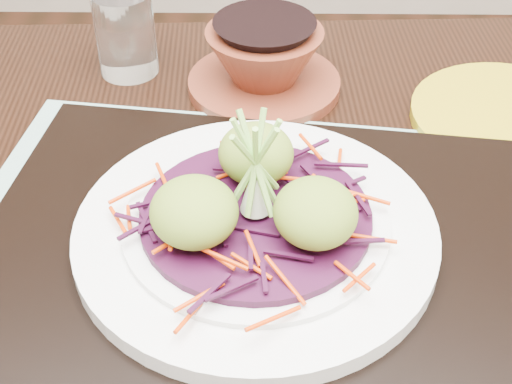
{
  "coord_description": "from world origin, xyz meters",
  "views": [
    {
      "loc": [
        0.02,
        -0.31,
        1.14
      ],
      "look_at": [
        0.02,
        0.1,
        0.79
      ],
      "focal_mm": 50.0,
      "sensor_mm": 36.0,
      "label": 1
    }
  ],
  "objects_px": {
    "white_plate": "(256,230)",
    "yellow_plate": "(511,118)",
    "dining_table": "(238,327)",
    "water_glass": "(125,33)",
    "serving_tray": "(256,247)",
    "terracotta_bowl_set": "(264,64)"
  },
  "relations": [
    {
      "from": "water_glass",
      "to": "yellow_plate",
      "type": "bearing_deg",
      "value": -13.74
    },
    {
      "from": "dining_table",
      "to": "yellow_plate",
      "type": "relative_size",
      "value": 6.17
    },
    {
      "from": "serving_tray",
      "to": "yellow_plate",
      "type": "xyz_separation_m",
      "value": [
        0.25,
        0.19,
        -0.01
      ]
    },
    {
      "from": "dining_table",
      "to": "white_plate",
      "type": "bearing_deg",
      "value": -35.98
    },
    {
      "from": "dining_table",
      "to": "water_glass",
      "type": "bearing_deg",
      "value": 111.92
    },
    {
      "from": "terracotta_bowl_set",
      "to": "yellow_plate",
      "type": "xyz_separation_m",
      "value": [
        0.24,
        -0.06,
        -0.02
      ]
    },
    {
      "from": "serving_tray",
      "to": "white_plate",
      "type": "xyz_separation_m",
      "value": [
        0.0,
        -0.0,
        0.02
      ]
    },
    {
      "from": "dining_table",
      "to": "serving_tray",
      "type": "bearing_deg",
      "value": -35.98
    },
    {
      "from": "water_glass",
      "to": "white_plate",
      "type": "bearing_deg",
      "value": -63.72
    },
    {
      "from": "water_glass",
      "to": "yellow_plate",
      "type": "distance_m",
      "value": 0.4
    },
    {
      "from": "white_plate",
      "to": "yellow_plate",
      "type": "distance_m",
      "value": 0.31
    },
    {
      "from": "water_glass",
      "to": "serving_tray",
      "type": "bearing_deg",
      "value": -63.72
    },
    {
      "from": "serving_tray",
      "to": "white_plate",
      "type": "bearing_deg",
      "value": -75.33
    },
    {
      "from": "dining_table",
      "to": "water_glass",
      "type": "distance_m",
      "value": 0.33
    },
    {
      "from": "white_plate",
      "to": "serving_tray",
      "type": "bearing_deg",
      "value": 97.13
    },
    {
      "from": "white_plate",
      "to": "yellow_plate",
      "type": "height_order",
      "value": "white_plate"
    },
    {
      "from": "dining_table",
      "to": "terracotta_bowl_set",
      "type": "height_order",
      "value": "terracotta_bowl_set"
    },
    {
      "from": "dining_table",
      "to": "serving_tray",
      "type": "xyz_separation_m",
      "value": [
        0.02,
        -0.01,
        0.11
      ]
    },
    {
      "from": "dining_table",
      "to": "water_glass",
      "type": "relative_size",
      "value": 13.48
    },
    {
      "from": "dining_table",
      "to": "yellow_plate",
      "type": "distance_m",
      "value": 0.34
    },
    {
      "from": "dining_table",
      "to": "water_glass",
      "type": "xyz_separation_m",
      "value": [
        -0.13,
        0.28,
        0.14
      ]
    },
    {
      "from": "water_glass",
      "to": "terracotta_bowl_set",
      "type": "distance_m",
      "value": 0.15
    }
  ]
}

